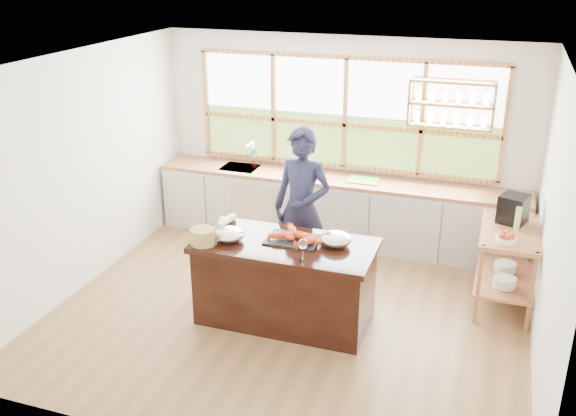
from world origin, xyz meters
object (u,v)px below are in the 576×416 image
at_px(cook, 302,208).
at_px(espresso_machine, 513,209).
at_px(wicker_basket, 203,236).
at_px(island, 285,282).

distance_m(cook, espresso_machine, 2.33).
height_order(espresso_machine, wicker_basket, espresso_machine).
bearing_deg(wicker_basket, espresso_machine, 28.43).
bearing_deg(island, wicker_basket, -160.15).
xyz_separation_m(island, espresso_machine, (2.19, 1.33, 0.60)).
xyz_separation_m(cook, espresso_machine, (2.28, 0.48, 0.11)).
bearing_deg(wicker_basket, cook, 58.28).
height_order(island, cook, cook).
bearing_deg(island, espresso_machine, 31.21).
relative_size(island, wicker_basket, 7.17).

